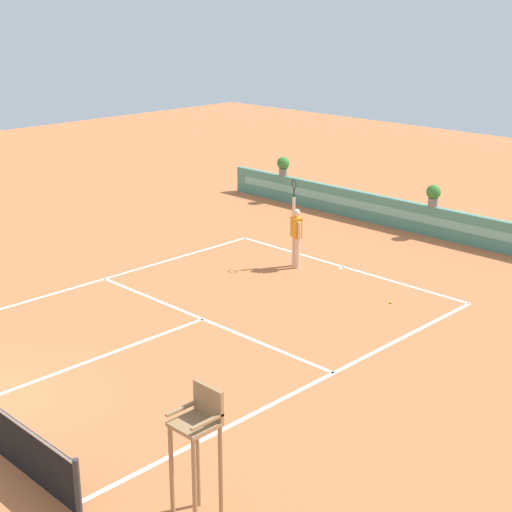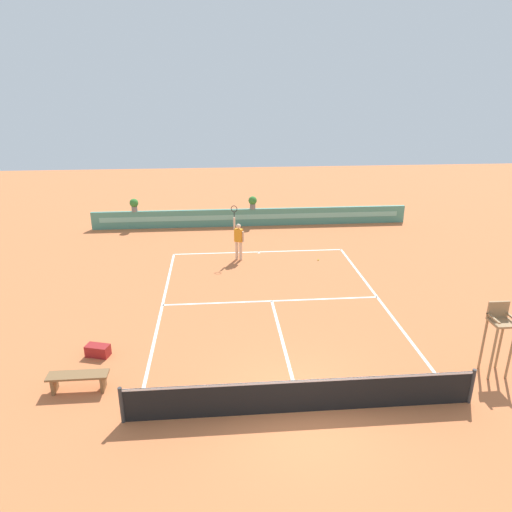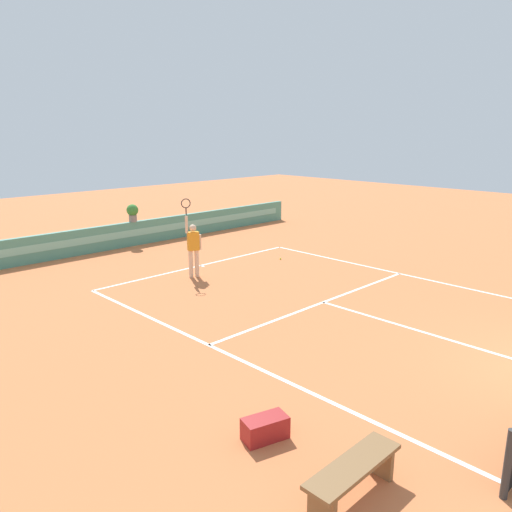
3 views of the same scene
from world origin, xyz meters
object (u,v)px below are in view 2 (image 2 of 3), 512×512
object	(u,v)px
tennis_ball_near_baseline	(318,260)
tennis_player	(238,238)
potted_plant_centre	(253,202)
bench_courtside	(78,378)
potted_plant_far_left	(134,204)
gear_bag	(98,351)
umpire_chair	(499,331)

from	to	relation	value
tennis_ball_near_baseline	tennis_player	bearing A→B (deg)	173.13
tennis_ball_near_baseline	potted_plant_centre	distance (m)	6.59
bench_courtside	potted_plant_far_left	bearing A→B (deg)	92.92
gear_bag	potted_plant_centre	bearing A→B (deg)	66.59
bench_courtside	potted_plant_centre	distance (m)	16.15
tennis_ball_near_baseline	potted_plant_far_left	distance (m)	11.05
tennis_ball_near_baseline	potted_plant_far_left	bearing A→B (deg)	147.42
tennis_player	potted_plant_centre	bearing A→B (deg)	78.76
gear_bag	tennis_player	bearing A→B (deg)	59.22
umpire_chair	gear_bag	world-z (taller)	umpire_chair
umpire_chair	tennis_ball_near_baseline	world-z (taller)	umpire_chair
tennis_player	tennis_ball_near_baseline	distance (m)	3.85
bench_courtside	gear_bag	distance (m)	1.71
umpire_chair	bench_courtside	size ratio (longest dim) A/B	1.34
tennis_ball_near_baseline	potted_plant_far_left	size ratio (longest dim) A/B	0.09
umpire_chair	tennis_player	world-z (taller)	tennis_player
tennis_ball_near_baseline	gear_bag	bearing A→B (deg)	-138.47
umpire_chair	potted_plant_centre	world-z (taller)	umpire_chair
tennis_ball_near_baseline	potted_plant_centre	world-z (taller)	potted_plant_centre
gear_bag	potted_plant_centre	world-z (taller)	potted_plant_centre
potted_plant_far_left	gear_bag	bearing A→B (deg)	-86.23
bench_courtside	tennis_player	distance (m)	10.70
potted_plant_centre	tennis_ball_near_baseline	bearing A→B (deg)	-66.22
umpire_chair	potted_plant_centre	distance (m)	16.15
bench_courtside	potted_plant_centre	size ratio (longest dim) A/B	2.21
gear_bag	tennis_player	distance (m)	9.18
bench_courtside	gear_bag	size ratio (longest dim) A/B	2.29
bench_courtside	potted_plant_far_left	distance (m)	15.06
bench_courtside	gear_bag	xyz separation A→B (m)	(0.11, 1.70, -0.20)
tennis_ball_near_baseline	umpire_chair	bearing A→B (deg)	-71.60
tennis_player	potted_plant_far_left	world-z (taller)	tennis_player
tennis_ball_near_baseline	potted_plant_far_left	world-z (taller)	potted_plant_far_left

